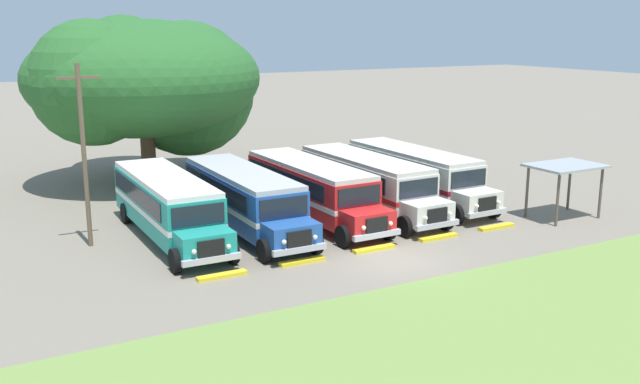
% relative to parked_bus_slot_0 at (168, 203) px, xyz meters
% --- Properties ---
extents(ground_plane, '(220.00, 220.00, 0.00)m').
position_rel_parked_bus_slot_0_xyz_m(ground_plane, '(7.12, -7.68, -1.58)').
color(ground_plane, slate).
extents(foreground_grass_strip, '(80.00, 11.25, 0.01)m').
position_rel_parked_bus_slot_0_xyz_m(foreground_grass_strip, '(7.12, -15.82, -1.58)').
color(foreground_grass_strip, olive).
rests_on(foreground_grass_strip, ground_plane).
extents(parked_bus_slot_0, '(2.80, 10.85, 2.82)m').
position_rel_parked_bus_slot_0_xyz_m(parked_bus_slot_0, '(0.00, 0.00, 0.00)').
color(parked_bus_slot_0, teal).
rests_on(parked_bus_slot_0, ground_plane).
extents(parked_bus_slot_1, '(2.76, 10.85, 2.82)m').
position_rel_parked_bus_slot_0_xyz_m(parked_bus_slot_1, '(3.53, -0.54, 0.00)').
color(parked_bus_slot_1, '#23519E').
rests_on(parked_bus_slot_1, ground_plane).
extents(parked_bus_slot_2, '(2.81, 10.86, 2.82)m').
position_rel_parked_bus_slot_0_xyz_m(parked_bus_slot_2, '(7.27, -0.35, 0.00)').
color(parked_bus_slot_2, red).
rests_on(parked_bus_slot_2, ground_plane).
extents(parked_bus_slot_3, '(2.81, 10.86, 2.82)m').
position_rel_parked_bus_slot_0_xyz_m(parked_bus_slot_3, '(10.55, -0.35, 0.00)').
color(parked_bus_slot_3, silver).
rests_on(parked_bus_slot_3, ground_plane).
extents(parked_bus_slot_4, '(2.80, 10.85, 2.82)m').
position_rel_parked_bus_slot_0_xyz_m(parked_bus_slot_4, '(14.00, 0.18, 0.00)').
color(parked_bus_slot_4, silver).
rests_on(parked_bus_slot_4, ground_plane).
extents(curb_wheelstop_0, '(2.00, 0.36, 0.15)m').
position_rel_parked_bus_slot_0_xyz_m(curb_wheelstop_0, '(0.14, -6.23, -1.51)').
color(curb_wheelstop_0, yellow).
rests_on(curb_wheelstop_0, ground_plane).
extents(curb_wheelstop_1, '(2.00, 0.36, 0.15)m').
position_rel_parked_bus_slot_0_xyz_m(curb_wheelstop_1, '(3.63, -6.23, -1.51)').
color(curb_wheelstop_1, yellow).
rests_on(curb_wheelstop_1, ground_plane).
extents(curb_wheelstop_2, '(2.00, 0.36, 0.15)m').
position_rel_parked_bus_slot_0_xyz_m(curb_wheelstop_2, '(7.12, -6.23, -1.51)').
color(curb_wheelstop_2, yellow).
rests_on(curb_wheelstop_2, ground_plane).
extents(curb_wheelstop_3, '(2.00, 0.36, 0.15)m').
position_rel_parked_bus_slot_0_xyz_m(curb_wheelstop_3, '(10.61, -6.23, -1.51)').
color(curb_wheelstop_3, yellow).
rests_on(curb_wheelstop_3, ground_plane).
extents(curb_wheelstop_4, '(2.00, 0.36, 0.15)m').
position_rel_parked_bus_slot_0_xyz_m(curb_wheelstop_4, '(14.10, -6.23, -1.51)').
color(curb_wheelstop_4, yellow).
rests_on(curb_wheelstop_4, ground_plane).
extents(broad_shade_tree, '(14.35, 14.10, 10.16)m').
position_rel_parked_bus_slot_0_xyz_m(broad_shade_tree, '(2.73, 12.47, 4.63)').
color(broad_shade_tree, brown).
rests_on(broad_shade_tree, ground_plane).
extents(utility_pole, '(1.80, 0.20, 7.94)m').
position_rel_parked_bus_slot_0_xyz_m(utility_pole, '(-3.43, 0.36, 2.65)').
color(utility_pole, brown).
rests_on(utility_pole, ground_plane).
extents(waiting_shelter, '(3.60, 2.60, 2.72)m').
position_rel_parked_bus_slot_0_xyz_m(waiting_shelter, '(18.41, -6.31, 0.87)').
color(waiting_shelter, brown).
rests_on(waiting_shelter, ground_plane).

